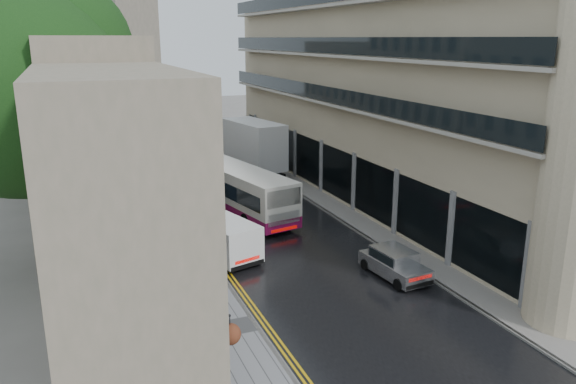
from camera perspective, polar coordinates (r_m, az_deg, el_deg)
road at (r=38.91m, az=-4.76°, el=-1.12°), size 9.00×85.00×0.02m
left_sidewalk at (r=37.70m, az=-13.29°, el=-1.95°), size 2.70×85.00×0.12m
right_sidewalk at (r=40.72m, az=2.52°, el=-0.25°), size 1.80×85.00×0.12m
old_shop_row at (r=38.58m, az=-19.74°, el=7.00°), size 4.50×56.00×12.00m
modern_block at (r=40.39m, az=9.97°, el=9.44°), size 8.00×40.00×14.00m
tree_near at (r=28.58m, az=-25.11°, el=5.72°), size 10.56×10.56×13.89m
tree_far at (r=41.54m, az=-23.76°, el=7.47°), size 9.24×9.24×12.46m
cream_bus at (r=33.28m, az=-4.34°, el=-1.25°), size 4.73×11.32×3.01m
white_lorry at (r=43.83m, az=-4.11°, el=3.89°), size 4.21×9.09×4.60m
silver_hatchback at (r=25.95m, az=11.23°, el=-8.34°), size 1.97×3.87×1.40m
white_van at (r=27.40m, az=-6.63°, el=-5.98°), size 3.28×5.14×2.15m
navy_van at (r=35.91m, az=-8.45°, el=-0.64°), size 1.95×4.73×2.40m
pedestrian at (r=35.40m, az=-13.36°, el=-1.67°), size 0.64×0.50×1.55m
lamp_post_near at (r=29.05m, az=-9.35°, el=2.27°), size 1.02×0.35×8.84m
lamp_post_far at (r=44.70m, az=-14.89°, el=5.65°), size 0.86×0.47×7.49m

